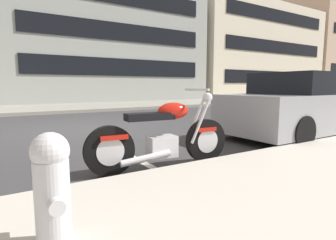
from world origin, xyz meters
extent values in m
plane|color=#333335|center=(0.00, 0.00, 0.00)|extent=(260.00, 260.00, 0.00)
cube|color=gray|center=(12.00, 6.96, 0.07)|extent=(120.00, 5.00, 0.14)
cube|color=silver|center=(0.00, -3.86, 0.00)|extent=(0.12, 2.20, 0.01)
cylinder|color=black|center=(0.85, -4.26, 0.33)|extent=(0.67, 0.16, 0.66)
cylinder|color=silver|center=(0.85, -4.26, 0.33)|extent=(0.37, 0.15, 0.36)
cylinder|color=black|center=(-0.64, -4.14, 0.33)|extent=(0.67, 0.16, 0.66)
cylinder|color=silver|center=(-0.64, -4.14, 0.33)|extent=(0.37, 0.15, 0.36)
cube|color=silver|center=(0.11, -4.20, 0.31)|extent=(0.42, 0.29, 0.30)
cube|color=black|center=(-0.07, -4.18, 0.75)|extent=(0.70, 0.28, 0.10)
ellipsoid|color=#B7190F|center=(0.29, -4.21, 0.81)|extent=(0.50, 0.28, 0.24)
cube|color=#B7190F|center=(-0.59, -4.14, 0.51)|extent=(0.37, 0.21, 0.06)
cube|color=#B7190F|center=(0.83, -4.26, 0.51)|extent=(0.33, 0.19, 0.06)
cylinder|color=silver|center=(0.71, -4.18, 0.65)|extent=(0.34, 0.07, 0.65)
cylinder|color=silver|center=(0.70, -4.32, 0.65)|extent=(0.34, 0.07, 0.65)
cylinder|color=silver|center=(0.68, -4.25, 1.11)|extent=(0.09, 0.62, 0.04)
sphere|color=silver|center=(0.87, -4.26, 0.99)|extent=(0.15, 0.15, 0.15)
cylinder|color=silver|center=(-0.20, -4.31, 0.21)|extent=(0.71, 0.15, 0.16)
cube|color=gray|center=(4.44, -3.71, 0.57)|extent=(4.56, 1.75, 0.82)
cube|color=black|center=(4.42, -3.71, 1.22)|extent=(2.47, 1.61, 0.47)
cylinder|color=black|center=(5.94, -2.92, 0.31)|extent=(0.62, 0.22, 0.62)
cylinder|color=black|center=(2.93, -2.93, 0.31)|extent=(0.62, 0.22, 0.62)
cylinder|color=black|center=(2.94, -4.51, 0.31)|extent=(0.62, 0.22, 0.62)
cylinder|color=#B7B7BC|center=(-1.56, -5.64, 0.42)|extent=(0.22, 0.22, 0.56)
sphere|color=#B7B7BC|center=(-1.56, -5.64, 0.76)|extent=(0.24, 0.24, 0.24)
cylinder|color=#B7B7BC|center=(-1.56, -5.50, 0.45)|extent=(0.10, 0.08, 0.10)
cylinder|color=#B7B7BC|center=(-1.56, -5.78, 0.45)|extent=(0.10, 0.08, 0.10)
cube|color=#939993|center=(5.06, 13.59, 5.33)|extent=(14.01, 8.66, 10.67)
cube|color=black|center=(5.06, 9.23, 2.35)|extent=(11.77, 0.06, 1.10)
cube|color=black|center=(5.06, 9.23, 4.55)|extent=(11.77, 0.06, 1.10)
cube|color=beige|center=(20.52, 14.70, 4.46)|extent=(15.47, 10.89, 8.92)
cube|color=black|center=(20.52, 9.23, 1.96)|extent=(12.99, 0.06, 1.10)
cube|color=black|center=(20.52, 9.23, 4.73)|extent=(12.99, 0.06, 1.10)
cube|color=black|center=(20.52, 9.23, 7.49)|extent=(12.99, 0.06, 1.10)
cube|color=tan|center=(36.18, 14.78, 7.12)|extent=(14.58, 11.04, 14.24)
camera|label=1|loc=(-1.81, -7.45, 1.16)|focal=29.15mm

